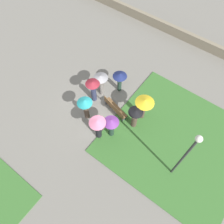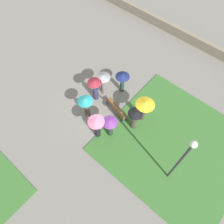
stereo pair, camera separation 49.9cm
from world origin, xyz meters
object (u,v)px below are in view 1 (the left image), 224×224
at_px(crowd_person_navy, 120,78).
at_px(crowd_person_pink, 98,126).
at_px(lamp_post, 187,153).
at_px(crowd_person_black, 135,116).
at_px(crowd_person_yellow, 144,104).
at_px(crowd_person_maroon, 93,89).
at_px(park_bench, 115,108).
at_px(crowd_person_grey, 101,82).
at_px(crowd_person_purple, 111,125).
at_px(crowd_person_teal, 85,106).

xyz_separation_m(crowd_person_navy, crowd_person_pink, (-1.12, 3.77, 0.03)).
bearing_deg(crowd_person_navy, lamp_post, -20.91).
bearing_deg(crowd_person_black, crowd_person_navy, -40.08).
bearing_deg(crowd_person_yellow, lamp_post, 151.88).
distance_m(crowd_person_maroon, crowd_person_black, 3.40).
distance_m(park_bench, crowd_person_grey, 2.03).
distance_m(park_bench, lamp_post, 5.92).
height_order(crowd_person_maroon, crowd_person_grey, crowd_person_maroon).
bearing_deg(crowd_person_maroon, crowd_person_yellow, -61.70).
distance_m(crowd_person_purple, crowd_person_pink, 0.80).
xyz_separation_m(crowd_person_grey, crowd_person_black, (-3.32, 0.81, -0.12)).
xyz_separation_m(crowd_person_navy, crowd_person_black, (-2.47, 1.80, -0.17)).
distance_m(park_bench, crowd_person_yellow, 2.14).
bearing_deg(crowd_person_maroon, crowd_person_grey, 9.47).
height_order(lamp_post, crowd_person_pink, lamp_post).
bearing_deg(park_bench, crowd_person_yellow, -140.63).
distance_m(crowd_person_maroon, crowd_person_yellow, 3.58).
height_order(crowd_person_navy, crowd_person_teal, crowd_person_teal).
bearing_deg(park_bench, crowd_person_navy, -48.79).
bearing_deg(crowd_person_navy, crowd_person_purple, -56.29).
distance_m(lamp_post, crowd_person_pink, 5.24).
bearing_deg(park_bench, crowd_person_purple, 133.06).
relative_size(park_bench, crowd_person_maroon, 1.04).
bearing_deg(crowd_person_grey, crowd_person_black, -143.09).
bearing_deg(crowd_person_teal, crowd_person_navy, 21.69).
distance_m(lamp_post, crowd_person_navy, 6.96).
distance_m(crowd_person_grey, crowd_person_pink, 3.41).
bearing_deg(crowd_person_maroon, park_bench, -74.16).
xyz_separation_m(park_bench, crowd_person_navy, (0.87, -1.72, 0.85)).
bearing_deg(crowd_person_navy, crowd_person_black, -30.12).
xyz_separation_m(lamp_post, crowd_person_grey, (6.85, -2.05, -1.86)).
relative_size(park_bench, crowd_person_teal, 1.04).
xyz_separation_m(park_bench, crowd_person_yellow, (-1.68, -0.78, 1.08)).
xyz_separation_m(lamp_post, crowd_person_maroon, (6.92, -1.31, -1.92)).
distance_m(park_bench, crowd_person_purple, 1.88).
distance_m(crowd_person_grey, crowd_person_teal, 2.18).
distance_m(crowd_person_maroon, crowd_person_teal, 1.49).
distance_m(park_bench, crowd_person_teal, 2.09).
bearing_deg(park_bench, crowd_person_maroon, 14.78).
bearing_deg(crowd_person_purple, crowd_person_black, -128.36).
relative_size(crowd_person_yellow, crowd_person_purple, 1.08).
height_order(crowd_person_yellow, crowd_person_pink, crowd_person_yellow).
distance_m(lamp_post, crowd_person_yellow, 4.34).
distance_m(crowd_person_purple, crowd_person_grey, 3.36).
xyz_separation_m(lamp_post, crowd_person_teal, (6.40, 0.08, -1.78)).
relative_size(park_bench, lamp_post, 0.40).
bearing_deg(crowd_person_grey, park_bench, -152.33).
xyz_separation_m(park_bench, crowd_person_black, (-1.60, 0.08, 0.68)).
bearing_deg(lamp_post, crowd_person_grey, -16.71).
bearing_deg(crowd_person_yellow, crowd_person_black, 88.03).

